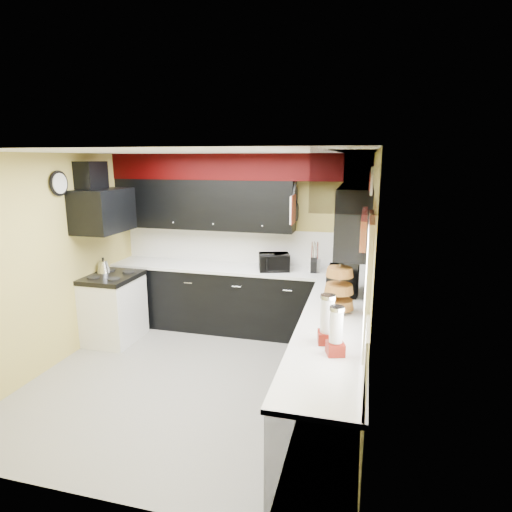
{
  "coord_description": "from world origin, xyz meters",
  "views": [
    {
      "loc": [
        1.74,
        -4.08,
        2.44
      ],
      "look_at": [
        0.47,
        0.82,
        1.28
      ],
      "focal_mm": 30.0,
      "sensor_mm": 36.0,
      "label": 1
    }
  ],
  "objects_px": {
    "utensil_crock": "(314,265)",
    "kettle": "(103,267)",
    "toaster_oven": "(274,262)",
    "knife_block": "(314,266)",
    "microwave": "(343,281)"
  },
  "relations": [
    {
      "from": "toaster_oven",
      "to": "utensil_crock",
      "type": "distance_m",
      "value": 0.55
    },
    {
      "from": "microwave",
      "to": "utensil_crock",
      "type": "relative_size",
      "value": 2.94
    },
    {
      "from": "toaster_oven",
      "to": "knife_block",
      "type": "distance_m",
      "value": 0.54
    },
    {
      "from": "toaster_oven",
      "to": "knife_block",
      "type": "xyz_separation_m",
      "value": [
        0.54,
        0.02,
        -0.02
      ]
    },
    {
      "from": "knife_block",
      "to": "kettle",
      "type": "bearing_deg",
      "value": -173.39
    },
    {
      "from": "toaster_oven",
      "to": "microwave",
      "type": "relative_size",
      "value": 0.79
    },
    {
      "from": "toaster_oven",
      "to": "knife_block",
      "type": "height_order",
      "value": "toaster_oven"
    },
    {
      "from": "utensil_crock",
      "to": "kettle",
      "type": "distance_m",
      "value": 2.87
    },
    {
      "from": "utensil_crock",
      "to": "kettle",
      "type": "height_order",
      "value": "utensil_crock"
    },
    {
      "from": "toaster_oven",
      "to": "knife_block",
      "type": "bearing_deg",
      "value": -15.95
    },
    {
      "from": "toaster_oven",
      "to": "microwave",
      "type": "height_order",
      "value": "microwave"
    },
    {
      "from": "utensil_crock",
      "to": "kettle",
      "type": "bearing_deg",
      "value": -165.79
    },
    {
      "from": "toaster_oven",
      "to": "microwave",
      "type": "bearing_deg",
      "value": -56.35
    },
    {
      "from": "utensil_crock",
      "to": "kettle",
      "type": "xyz_separation_m",
      "value": [
        -2.78,
        -0.7,
        -0.03
      ]
    },
    {
      "from": "utensil_crock",
      "to": "knife_block",
      "type": "bearing_deg",
      "value": -90.0
    }
  ]
}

